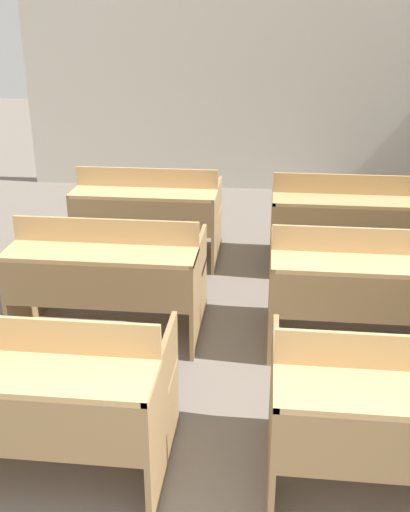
# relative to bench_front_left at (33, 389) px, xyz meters

# --- Properties ---
(wall_back) EXTENTS (6.22, 0.06, 2.70)m
(wall_back) POSITION_rel_bench_front_left_xyz_m (1.06, 5.36, 0.89)
(wall_back) COLOR beige
(wall_back) RESTS_ON ground_plane
(bench_front_left) EXTENTS (1.29, 0.81, 0.87)m
(bench_front_left) POSITION_rel_bench_front_left_xyz_m (0.00, 0.00, 0.00)
(bench_front_left) COLOR #93754A
(bench_front_left) RESTS_ON ground_plane
(bench_second_left) EXTENTS (1.29, 0.81, 0.87)m
(bench_second_left) POSITION_rel_bench_front_left_xyz_m (0.01, 1.42, 0.00)
(bench_second_left) COLOR #97784E
(bench_second_left) RESTS_ON ground_plane
(bench_second_right) EXTENTS (1.29, 0.81, 0.87)m
(bench_second_right) POSITION_rel_bench_front_left_xyz_m (1.78, 1.42, 0.00)
(bench_second_right) COLOR #9A7C51
(bench_second_right) RESTS_ON ground_plane
(bench_third_left) EXTENTS (1.29, 0.81, 0.87)m
(bench_third_left) POSITION_rel_bench_front_left_xyz_m (0.01, 2.84, 0.00)
(bench_third_left) COLOR #9A7B51
(bench_third_left) RESTS_ON ground_plane
(bench_third_right) EXTENTS (1.29, 0.81, 0.87)m
(bench_third_right) POSITION_rel_bench_front_left_xyz_m (1.78, 2.80, 0.00)
(bench_third_right) COLOR olive
(bench_third_right) RESTS_ON ground_plane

